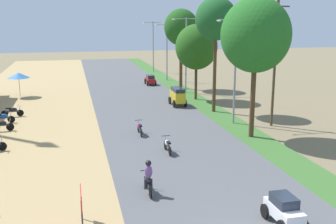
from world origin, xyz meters
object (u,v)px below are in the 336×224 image
at_px(median_tree_second, 216,19).
at_px(motorbike_ahead_fourth, 140,128).
at_px(vendor_umbrella, 19,75).
at_px(median_tree_third, 196,47).
at_px(parked_motorbike_fourth, 1,125).
at_px(streetlamp_near, 235,64).
at_px(median_tree_nearest, 256,35).
at_px(motorbike_ahead_third, 167,145).
at_px(car_hatchback_white, 284,209).
at_px(car_van_yellow, 177,95).
at_px(utility_pole_near, 275,62).
at_px(street_signboard, 81,200).
at_px(car_sedan_red, 150,79).
at_px(parked_motorbike_fifth, 3,117).
at_px(streetlamp_mid, 186,50).
at_px(median_tree_fourth, 181,28).
at_px(parked_motorbike_sixth, 13,111).
at_px(motorbike_ahead_second, 148,178).
at_px(streetlamp_far, 167,48).
at_px(streetlamp_farthest, 153,43).

relative_size(median_tree_second, motorbike_ahead_fourth, 5.41).
distance_m(vendor_umbrella, median_tree_third, 18.41).
distance_m(parked_motorbike_fourth, streetlamp_near, 17.79).
bearing_deg(median_tree_nearest, vendor_umbrella, 132.30).
bearing_deg(motorbike_ahead_third, streetlamp_near, 41.30).
xyz_separation_m(car_hatchback_white, car_van_yellow, (1.57, 22.82, 0.28)).
xyz_separation_m(median_tree_third, utility_pole_near, (2.69, -11.01, -0.38)).
height_order(car_hatchback_white, motorbike_ahead_third, car_hatchback_white).
xyz_separation_m(street_signboard, car_sedan_red, (9.12, 33.43, -0.37)).
height_order(street_signboard, motorbike_ahead_fourth, street_signboard).
bearing_deg(parked_motorbike_fifth, motorbike_ahead_third, -42.25).
bearing_deg(streetlamp_mid, median_tree_second, -90.79).
distance_m(median_tree_fourth, car_sedan_red, 7.58).
bearing_deg(vendor_umbrella, car_sedan_red, 17.28).
height_order(median_tree_second, utility_pole_near, median_tree_second).
bearing_deg(car_sedan_red, car_van_yellow, -89.04).
bearing_deg(street_signboard, parked_motorbike_fifth, 107.28).
height_order(median_tree_second, car_sedan_red, median_tree_second).
relative_size(parked_motorbike_fifth, parked_motorbike_sixth, 1.00).
distance_m(utility_pole_near, motorbike_ahead_third, 11.21).
xyz_separation_m(utility_pole_near, car_hatchback_white, (-6.82, -14.37, -4.14)).
bearing_deg(vendor_umbrella, streetlamp_mid, -4.53).
xyz_separation_m(streetlamp_mid, utility_pole_near, (2.63, -14.99, 0.20)).
relative_size(car_hatchback_white, motorbike_ahead_second, 1.11).
relative_size(median_tree_nearest, median_tree_third, 1.26).
height_order(median_tree_nearest, streetlamp_near, median_tree_nearest).
height_order(parked_motorbike_fifth, vendor_umbrella, vendor_umbrella).
relative_size(median_tree_nearest, median_tree_second, 0.96).
bearing_deg(parked_motorbike_fourth, median_tree_third, 25.46).
bearing_deg(car_hatchback_white, median_tree_second, 78.39).
bearing_deg(motorbike_ahead_second, streetlamp_near, 52.16).
bearing_deg(streetlamp_far, parked_motorbike_sixth, -135.49).
distance_m(parked_motorbike_fifth, vendor_umbrella, 11.30).
xyz_separation_m(street_signboard, vendor_umbrella, (-5.48, 28.89, 1.20)).
xyz_separation_m(street_signboard, motorbike_ahead_second, (3.09, 2.32, -0.25)).
distance_m(parked_motorbike_fourth, vendor_umbrella, 13.64).
xyz_separation_m(street_signboard, motorbike_ahead_third, (5.31, 7.89, -0.53)).
distance_m(streetlamp_near, streetlamp_far, 22.91).
relative_size(vendor_umbrella, streetlamp_mid, 0.31).
distance_m(parked_motorbike_sixth, streetlamp_farthest, 31.22).
relative_size(median_tree_third, utility_pole_near, 0.79).
bearing_deg(parked_motorbike_sixth, median_tree_third, 12.13).
relative_size(parked_motorbike_fifth, median_tree_nearest, 0.19).
xyz_separation_m(streetlamp_near, motorbike_ahead_second, (-8.85, -11.40, -3.82)).
bearing_deg(parked_motorbike_fourth, car_hatchback_white, -52.84).
xyz_separation_m(parked_motorbike_sixth, utility_pole_near, (19.66, -7.36, 4.33)).
height_order(motorbike_ahead_second, motorbike_ahead_fourth, motorbike_ahead_second).
distance_m(street_signboard, streetlamp_far, 38.66).
bearing_deg(motorbike_ahead_fourth, motorbike_ahead_second, -97.05).
height_order(median_tree_nearest, median_tree_second, median_tree_second).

